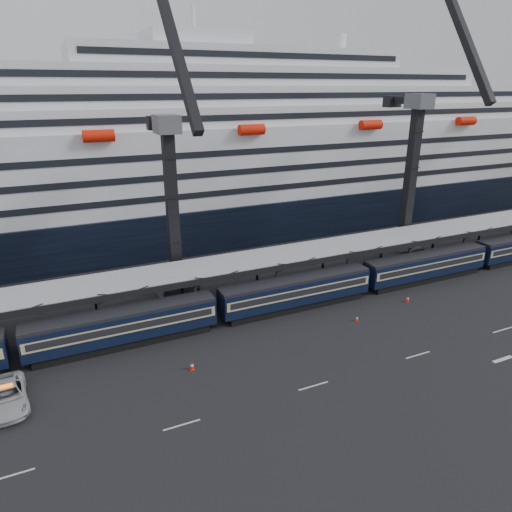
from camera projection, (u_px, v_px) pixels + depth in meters
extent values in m
plane|color=black|center=(406.00, 332.00, 49.25)|extent=(260.00, 260.00, 0.00)
cube|color=beige|center=(11.00, 476.00, 31.12)|extent=(3.00, 0.15, 0.02)
cube|color=beige|center=(182.00, 425.00, 35.77)|extent=(3.00, 0.15, 0.02)
cube|color=beige|center=(313.00, 386.00, 40.41)|extent=(3.00, 0.15, 0.02)
cube|color=beige|center=(418.00, 355.00, 45.06)|extent=(3.00, 0.15, 0.02)
cube|color=beige|center=(503.00, 330.00, 49.71)|extent=(3.00, 0.15, 0.02)
cube|color=beige|center=(503.00, 359.00, 44.36)|extent=(2.50, 0.40, 0.02)
cube|color=black|center=(125.00, 341.00, 46.78)|extent=(17.48, 2.40, 0.90)
cube|color=black|center=(123.00, 325.00, 46.15)|extent=(19.00, 2.80, 2.70)
cube|color=#BFBB87|center=(123.00, 322.00, 46.04)|extent=(18.62, 2.92, 1.05)
cube|color=black|center=(123.00, 322.00, 46.02)|extent=(17.86, 2.98, 0.70)
cube|color=black|center=(122.00, 312.00, 45.62)|extent=(19.00, 2.50, 0.35)
cube|color=black|center=(296.00, 304.00, 54.52)|extent=(17.48, 2.40, 0.90)
cube|color=black|center=(296.00, 291.00, 53.89)|extent=(19.00, 2.80, 2.70)
cube|color=#BFBB87|center=(296.00, 288.00, 53.79)|extent=(18.62, 2.92, 1.05)
cube|color=black|center=(296.00, 288.00, 53.77)|extent=(17.86, 2.98, 0.70)
cube|color=black|center=(297.00, 279.00, 53.37)|extent=(19.00, 2.50, 0.35)
cube|color=black|center=(424.00, 277.00, 62.27)|extent=(17.48, 2.40, 0.90)
cube|color=black|center=(426.00, 265.00, 61.64)|extent=(19.00, 2.80, 2.70)
cube|color=#BFBB87|center=(426.00, 263.00, 61.53)|extent=(18.62, 2.92, 1.05)
cube|color=black|center=(426.00, 263.00, 61.52)|extent=(17.86, 2.98, 0.70)
cube|color=black|center=(427.00, 255.00, 61.11)|extent=(19.00, 2.50, 0.35)
cube|color=#979A9F|center=(336.00, 246.00, 59.30)|extent=(130.00, 6.00, 0.25)
cube|color=black|center=(349.00, 256.00, 56.85)|extent=(130.00, 0.25, 0.70)
cube|color=black|center=(323.00, 242.00, 61.96)|extent=(130.00, 0.25, 0.70)
cube|color=black|center=(101.00, 320.00, 46.24)|extent=(0.25, 0.25, 5.40)
cube|color=black|center=(95.00, 298.00, 51.01)|extent=(0.25, 0.25, 5.40)
cube|color=black|center=(196.00, 302.00, 50.11)|extent=(0.25, 0.25, 5.40)
cube|color=black|center=(182.00, 283.00, 54.89)|extent=(0.25, 0.25, 5.40)
cube|color=black|center=(277.00, 286.00, 53.98)|extent=(0.25, 0.25, 5.40)
cube|color=black|center=(257.00, 270.00, 58.76)|extent=(0.25, 0.25, 5.40)
cube|color=black|center=(347.00, 273.00, 57.86)|extent=(0.25, 0.25, 5.40)
cube|color=black|center=(323.00, 259.00, 62.63)|extent=(0.25, 0.25, 5.40)
cube|color=black|center=(408.00, 261.00, 61.73)|extent=(0.25, 0.25, 5.40)
cube|color=black|center=(382.00, 249.00, 66.51)|extent=(0.25, 0.25, 5.40)
cube|color=black|center=(462.00, 251.00, 65.60)|extent=(0.25, 0.25, 5.40)
cube|color=black|center=(434.00, 240.00, 70.38)|extent=(0.25, 0.25, 5.40)
cube|color=black|center=(511.00, 242.00, 69.48)|extent=(0.25, 0.25, 5.40)
cube|color=black|center=(480.00, 232.00, 74.25)|extent=(0.25, 0.25, 5.40)
cube|color=black|center=(241.00, 205.00, 87.26)|extent=(200.00, 28.00, 7.00)
cube|color=silver|center=(241.00, 155.00, 83.93)|extent=(190.00, 26.88, 12.00)
cube|color=silver|center=(240.00, 113.00, 81.30)|extent=(160.00, 24.64, 3.00)
cube|color=black|center=(271.00, 117.00, 70.75)|extent=(153.60, 0.12, 0.90)
cube|color=silver|center=(240.00, 95.00, 80.25)|extent=(124.00, 21.84, 3.00)
cube|color=black|center=(267.00, 96.00, 70.90)|extent=(119.04, 0.12, 0.90)
cube|color=silver|center=(240.00, 76.00, 79.20)|extent=(90.00, 19.04, 3.00)
cube|color=black|center=(263.00, 75.00, 71.04)|extent=(86.40, 0.12, 0.90)
cube|color=silver|center=(239.00, 58.00, 78.15)|extent=(56.00, 16.24, 3.00)
cube|color=black|center=(259.00, 55.00, 71.18)|extent=(53.76, 0.12, 0.90)
cube|color=silver|center=(194.00, 40.00, 74.18)|extent=(16.00, 12.00, 2.50)
cylinder|color=silver|center=(338.00, 43.00, 84.85)|extent=(2.80, 2.80, 3.00)
cylinder|color=red|center=(99.00, 136.00, 59.85)|extent=(4.00, 1.60, 1.60)
cylinder|color=red|center=(252.00, 130.00, 68.37)|extent=(4.00, 1.60, 1.60)
cylinder|color=red|center=(371.00, 125.00, 76.89)|extent=(4.00, 1.60, 1.60)
cylinder|color=red|center=(466.00, 121.00, 85.42)|extent=(4.00, 1.60, 1.60)
cube|color=#505259|center=(178.00, 289.00, 57.36)|extent=(4.50, 4.50, 2.00)
cube|color=black|center=(173.00, 212.00, 53.86)|extent=(1.30, 1.30, 18.00)
cube|color=#505259|center=(167.00, 124.00, 50.35)|extent=(2.60, 3.20, 2.00)
cube|color=black|center=(177.00, 53.00, 43.01)|extent=(0.90, 12.26, 14.37)
cube|color=black|center=(161.00, 123.00, 52.50)|extent=(0.90, 5.04, 0.90)
cube|color=black|center=(157.00, 123.00, 54.72)|extent=(2.20, 1.60, 1.60)
cube|color=#505259|center=(402.00, 252.00, 70.06)|extent=(4.50, 4.50, 2.00)
cube|color=black|center=(410.00, 181.00, 66.21)|extent=(1.30, 1.30, 20.00)
cube|color=#505259|center=(419.00, 101.00, 62.36)|extent=(2.60, 3.20, 2.00)
cube|color=black|center=(463.00, 30.00, 54.60)|extent=(0.90, 12.21, 16.90)
cube|color=black|center=(405.00, 101.00, 64.74)|extent=(0.90, 5.60, 0.90)
cube|color=black|center=(392.00, 102.00, 67.20)|extent=(2.20, 1.60, 1.60)
imported|color=#ACAFB4|center=(7.00, 396.00, 37.68)|extent=(3.62, 6.74, 1.80)
cube|color=red|center=(192.00, 369.00, 42.75)|extent=(0.43, 0.43, 0.05)
cone|color=red|center=(192.00, 365.00, 42.60)|extent=(0.36, 0.36, 0.82)
cylinder|color=white|center=(192.00, 365.00, 42.60)|extent=(0.31, 0.31, 0.14)
cube|color=red|center=(357.00, 321.00, 51.57)|extent=(0.35, 0.35, 0.04)
cone|color=red|center=(357.00, 318.00, 51.44)|extent=(0.30, 0.30, 0.67)
cylinder|color=white|center=(357.00, 318.00, 51.44)|extent=(0.25, 0.25, 0.11)
cube|color=red|center=(407.00, 302.00, 56.17)|extent=(0.42, 0.42, 0.04)
cone|color=red|center=(408.00, 299.00, 56.02)|extent=(0.35, 0.35, 0.79)
cylinder|color=white|center=(408.00, 299.00, 56.02)|extent=(0.30, 0.30, 0.13)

